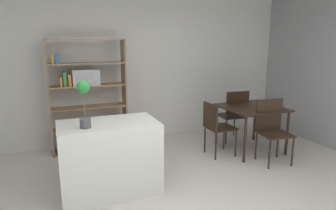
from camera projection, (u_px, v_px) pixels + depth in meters
name	position (u px, v px, depth m)	size (l,w,h in m)	color
back_partition	(118.00, 68.00, 5.42)	(6.90, 0.06, 2.77)	silver
kitchen_island	(110.00, 157.00, 3.69)	(1.20, 0.71, 0.90)	white
potted_plant_on_island	(84.00, 100.00, 3.31)	(0.15, 0.15, 0.55)	#4C4C51
open_bookshelf	(85.00, 91.00, 4.97)	(1.27, 0.33, 1.92)	#997551
dining_table	(251.00, 111.00, 5.04)	(0.96, 0.97, 0.78)	black
dining_chair_far	(234.00, 112.00, 5.52)	(0.49, 0.49, 0.98)	black
dining_chair_near	(272.00, 125.00, 4.61)	(0.51, 0.49, 0.98)	black
dining_chair_island_side	(216.00, 124.00, 4.83)	(0.44, 0.42, 0.90)	black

